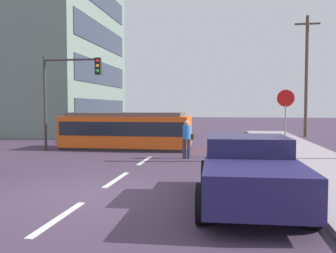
{
  "coord_description": "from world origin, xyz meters",
  "views": [
    {
      "loc": [
        3.32,
        -8.92,
        2.27
      ],
      "look_at": [
        0.45,
        9.48,
        1.26
      ],
      "focal_mm": 39.3,
      "sensor_mm": 36.0,
      "label": 1
    }
  ],
  "objects_px": {
    "pickup_truck_parked": "(249,170)",
    "stop_sign": "(286,108)",
    "parked_sedan_furthest": "(141,123)",
    "traffic_light_mast": "(67,84)",
    "parked_sedan_far": "(119,126)",
    "streetcar_tram": "(127,130)",
    "pedestrian_crossing": "(187,137)",
    "city_bus": "(154,125)",
    "parked_sedan_mid": "(98,132)",
    "utility_pole_mid": "(306,74)"
  },
  "relations": [
    {
      "from": "pickup_truck_parked",
      "to": "stop_sign",
      "type": "bearing_deg",
      "value": 75.93
    },
    {
      "from": "parked_sedan_furthest",
      "to": "stop_sign",
      "type": "distance_m",
      "value": 22.14
    },
    {
      "from": "stop_sign",
      "to": "traffic_light_mast",
      "type": "height_order",
      "value": "traffic_light_mast"
    },
    {
      "from": "parked_sedan_far",
      "to": "parked_sedan_furthest",
      "type": "relative_size",
      "value": 0.91
    },
    {
      "from": "streetcar_tram",
      "to": "pedestrian_crossing",
      "type": "xyz_separation_m",
      "value": [
        3.56,
        -3.09,
        -0.07
      ]
    },
    {
      "from": "pedestrian_crossing",
      "to": "parked_sedan_far",
      "type": "xyz_separation_m",
      "value": [
        -7.1,
        13.75,
        -0.32
      ]
    },
    {
      "from": "streetcar_tram",
      "to": "pickup_truck_parked",
      "type": "relative_size",
      "value": 1.34
    },
    {
      "from": "parked_sedan_far",
      "to": "traffic_light_mast",
      "type": "height_order",
      "value": "traffic_light_mast"
    },
    {
      "from": "streetcar_tram",
      "to": "traffic_light_mast",
      "type": "height_order",
      "value": "traffic_light_mast"
    },
    {
      "from": "pedestrian_crossing",
      "to": "pickup_truck_parked",
      "type": "relative_size",
      "value": 0.33
    },
    {
      "from": "city_bus",
      "to": "parked_sedan_furthest",
      "type": "distance_m",
      "value": 12.63
    },
    {
      "from": "parked_sedan_mid",
      "to": "parked_sedan_furthest",
      "type": "xyz_separation_m",
      "value": [
        -0.16,
        13.15,
        0.0
      ]
    },
    {
      "from": "parked_sedan_far",
      "to": "pickup_truck_parked",
      "type": "bearing_deg",
      "value": -66.2
    },
    {
      "from": "pickup_truck_parked",
      "to": "traffic_light_mast",
      "type": "xyz_separation_m",
      "value": [
        -8.52,
        9.24,
        2.63
      ]
    },
    {
      "from": "parked_sedan_far",
      "to": "streetcar_tram",
      "type": "bearing_deg",
      "value": -71.6
    },
    {
      "from": "pedestrian_crossing",
      "to": "stop_sign",
      "type": "distance_m",
      "value": 4.61
    },
    {
      "from": "pedestrian_crossing",
      "to": "city_bus",
      "type": "bearing_deg",
      "value": 110.45
    },
    {
      "from": "parked_sedan_mid",
      "to": "utility_pole_mid",
      "type": "height_order",
      "value": "utility_pole_mid"
    },
    {
      "from": "pedestrian_crossing",
      "to": "pickup_truck_parked",
      "type": "height_order",
      "value": "pedestrian_crossing"
    },
    {
      "from": "stop_sign",
      "to": "traffic_light_mast",
      "type": "bearing_deg",
      "value": 175.57
    },
    {
      "from": "pickup_truck_parked",
      "to": "parked_sedan_mid",
      "type": "height_order",
      "value": "pickup_truck_parked"
    },
    {
      "from": "pedestrian_crossing",
      "to": "parked_sedan_far",
      "type": "bearing_deg",
      "value": 117.32
    },
    {
      "from": "streetcar_tram",
      "to": "pedestrian_crossing",
      "type": "bearing_deg",
      "value": -41.0
    },
    {
      "from": "stop_sign",
      "to": "parked_sedan_far",
      "type": "bearing_deg",
      "value": 132.01
    },
    {
      "from": "pedestrian_crossing",
      "to": "parked_sedan_far",
      "type": "distance_m",
      "value": 15.48
    },
    {
      "from": "pedestrian_crossing",
      "to": "parked_sedan_far",
      "type": "height_order",
      "value": "pedestrian_crossing"
    },
    {
      "from": "city_bus",
      "to": "parked_sedan_far",
      "type": "xyz_separation_m",
      "value": [
        -4.07,
        5.61,
        -0.43
      ]
    },
    {
      "from": "streetcar_tram",
      "to": "utility_pole_mid",
      "type": "distance_m",
      "value": 15.2
    },
    {
      "from": "streetcar_tram",
      "to": "parked_sedan_mid",
      "type": "relative_size",
      "value": 1.6
    },
    {
      "from": "streetcar_tram",
      "to": "parked_sedan_mid",
      "type": "xyz_separation_m",
      "value": [
        -3.02,
        3.96,
        -0.39
      ]
    },
    {
      "from": "pedestrian_crossing",
      "to": "parked_sedan_mid",
      "type": "distance_m",
      "value": 9.65
    },
    {
      "from": "streetcar_tram",
      "to": "stop_sign",
      "type": "xyz_separation_m",
      "value": [
        7.86,
        -2.01,
        1.18
      ]
    },
    {
      "from": "parked_sedan_furthest",
      "to": "utility_pole_mid",
      "type": "xyz_separation_m",
      "value": [
        14.32,
        -7.45,
        4.04
      ]
    },
    {
      "from": "streetcar_tram",
      "to": "pedestrian_crossing",
      "type": "height_order",
      "value": "streetcar_tram"
    },
    {
      "from": "pedestrian_crossing",
      "to": "parked_sedan_mid",
      "type": "height_order",
      "value": "pedestrian_crossing"
    },
    {
      "from": "pedestrian_crossing",
      "to": "traffic_light_mast",
      "type": "relative_size",
      "value": 0.34
    },
    {
      "from": "parked_sedan_furthest",
      "to": "pickup_truck_parked",
      "type": "bearing_deg",
      "value": -72.03
    },
    {
      "from": "traffic_light_mast",
      "to": "utility_pole_mid",
      "type": "xyz_separation_m",
      "value": [
        13.91,
        10.85,
        1.24
      ]
    },
    {
      "from": "pickup_truck_parked",
      "to": "streetcar_tram",
      "type": "bearing_deg",
      "value": 118.9
    },
    {
      "from": "pedestrian_crossing",
      "to": "utility_pole_mid",
      "type": "relative_size",
      "value": 0.19
    },
    {
      "from": "parked_sedan_far",
      "to": "utility_pole_mid",
      "type": "bearing_deg",
      "value": -3.88
    },
    {
      "from": "traffic_light_mast",
      "to": "parked_sedan_mid",
      "type": "bearing_deg",
      "value": 92.76
    },
    {
      "from": "parked_sedan_far",
      "to": "stop_sign",
      "type": "xyz_separation_m",
      "value": [
        11.41,
        -12.67,
        1.57
      ]
    },
    {
      "from": "streetcar_tram",
      "to": "stop_sign",
      "type": "height_order",
      "value": "stop_sign"
    },
    {
      "from": "parked_sedan_mid",
      "to": "utility_pole_mid",
      "type": "relative_size",
      "value": 0.47
    },
    {
      "from": "pedestrian_crossing",
      "to": "traffic_light_mast",
      "type": "xyz_separation_m",
      "value": [
        -6.33,
        1.91,
        2.48
      ]
    },
    {
      "from": "parked_sedan_mid",
      "to": "stop_sign",
      "type": "height_order",
      "value": "stop_sign"
    },
    {
      "from": "parked_sedan_far",
      "to": "utility_pole_mid",
      "type": "xyz_separation_m",
      "value": [
        14.69,
        -1.0,
        4.04
      ]
    },
    {
      "from": "parked_sedan_furthest",
      "to": "traffic_light_mast",
      "type": "relative_size",
      "value": 0.91
    },
    {
      "from": "parked_sedan_furthest",
      "to": "parked_sedan_far",
      "type": "bearing_deg",
      "value": -93.23
    }
  ]
}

